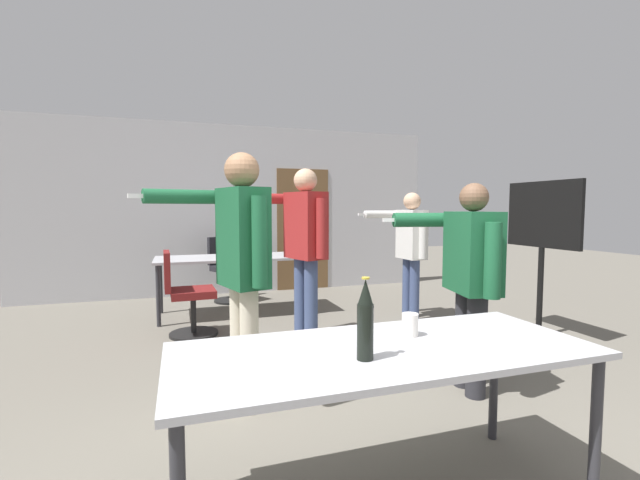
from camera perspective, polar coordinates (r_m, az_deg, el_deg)
The scene contains 12 objects.
back_wall at distance 7.13m, azimuth -10.76°, elevation 3.92°, with size 6.63×0.12×2.72m.
conference_table_near at distance 2.04m, azimuth 8.62°, elevation -15.78°, with size 1.91×0.78×0.76m.
conference_table_far at distance 5.70m, azimuth -11.23°, elevation -2.82°, with size 2.00×0.80×0.76m.
tv_screen at distance 5.14m, azimuth 27.49°, elevation -0.36°, with size 0.44×0.95×1.67m.
person_left_plaid at distance 5.39m, azimuth 11.97°, elevation -0.43°, with size 0.74×0.58×1.58m.
person_center_tall at distance 2.95m, azimuth -10.50°, elevation -1.91°, with size 0.89×0.58×1.76m.
person_near_casual at distance 3.38m, azimuth 19.41°, elevation -3.70°, with size 0.72×0.79×1.57m.
person_far_watching at distance 4.41m, azimuth -2.10°, elevation 0.27°, with size 0.93×0.65×1.79m.
office_chair_far_left at distance 4.88m, azimuth -17.47°, elevation -7.17°, with size 0.56×0.52×0.93m.
office_chair_far_right at distance 6.55m, azimuth -12.12°, elevation -4.01°, with size 0.65×0.67×0.96m.
beer_bottle at distance 1.81m, azimuth 6.06°, elevation -10.69°, with size 0.07×0.07×0.35m.
drink_cup at distance 2.19m, azimuth 11.91°, elevation -10.99°, with size 0.08×0.08×0.11m.
Camera 1 is at (-0.91, -1.50, 1.39)m, focal length 24.00 mm.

